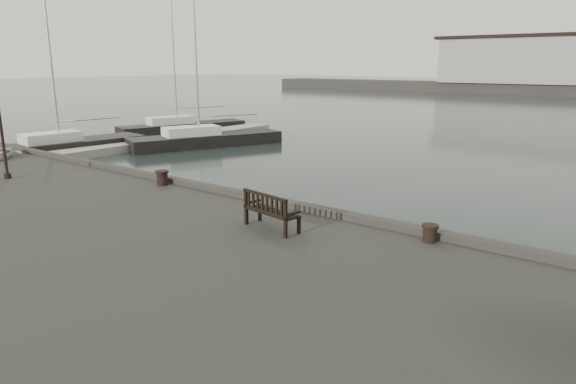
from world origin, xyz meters
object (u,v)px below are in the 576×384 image
(lamp_post, at_px, (0,121))
(yacht_a, at_px, (68,150))
(bollard_left, at_px, (162,178))
(yacht_c, at_px, (207,142))
(bollard_right, at_px, (430,233))
(bench, at_px, (271,218))
(yacht_b, at_px, (183,130))

(lamp_post, xyz_separation_m, yacht_a, (-11.89, 8.87, -3.33))
(bollard_left, xyz_separation_m, yacht_c, (-12.29, 13.57, -1.56))
(bollard_right, xyz_separation_m, yacht_a, (-26.24, 6.12, -1.52))
(bench, bearing_deg, yacht_a, 170.55)
(bollard_right, distance_m, lamp_post, 14.72)
(yacht_a, bearing_deg, yacht_c, 63.37)
(yacht_b, relative_size, yacht_c, 0.98)
(bench, height_order, yacht_b, yacht_b)
(bollard_right, relative_size, yacht_a, 0.03)
(yacht_a, xyz_separation_m, yacht_c, (4.71, 7.38, 0.00))
(bench, distance_m, yacht_a, 24.12)
(bench, bearing_deg, yacht_b, 151.96)
(yacht_c, bearing_deg, yacht_b, 172.81)
(bench, xyz_separation_m, yacht_b, (-24.58, 18.51, -1.60))
(bench, distance_m, bollard_right, 3.71)
(lamp_post, distance_m, yacht_c, 18.07)
(lamp_post, distance_m, yacht_b, 24.26)
(yacht_a, bearing_deg, bollard_right, -7.20)
(bench, distance_m, yacht_c, 23.56)
(bench, relative_size, bollard_left, 3.35)
(bollard_left, relative_size, yacht_a, 0.04)
(yacht_a, relative_size, yacht_b, 0.96)
(yacht_c, bearing_deg, bollard_left, -26.21)
(lamp_post, xyz_separation_m, yacht_c, (-7.19, 16.24, -3.32))
(lamp_post, height_order, yacht_b, yacht_b)
(bollard_right, bearing_deg, bollard_left, -179.55)
(bollard_left, distance_m, yacht_c, 18.37)
(bollard_left, bearing_deg, lamp_post, -152.33)
(lamp_post, bearing_deg, bollard_left, 27.67)
(yacht_b, height_order, yacht_c, yacht_c)
(bollard_right, height_order, yacht_b, yacht_b)
(bench, bearing_deg, bollard_right, 32.35)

